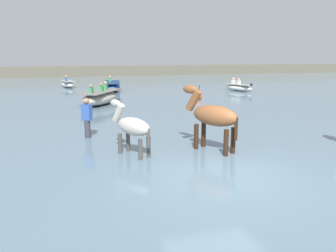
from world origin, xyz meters
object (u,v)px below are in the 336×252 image
channel_buoy (199,96)px  boat_mid_outer (112,86)px  boat_far_offshore (239,87)px  horse_lead_chestnut (212,117)px  horse_trailing_pinto (132,128)px  person_onlooker_right (87,120)px  boat_mid_channel (100,98)px  boat_far_inshore (68,84)px

channel_buoy → boat_mid_outer: bearing=124.6°
boat_far_offshore → boat_mid_outer: bearing=164.0°
boat_mid_outer → horse_lead_chestnut: bearing=-87.9°
horse_trailing_pinto → channel_buoy: size_ratio=1.96×
horse_trailing_pinto → boat_mid_outer: (1.69, 17.21, -0.43)m
boat_mid_outer → boat_far_offshore: bearing=-16.0°
person_onlooker_right → boat_mid_outer: bearing=79.4°
boat_mid_channel → channel_buoy: (6.20, 0.37, -0.18)m
horse_trailing_pinto → boat_mid_channel: size_ratio=0.48×
boat_mid_outer → boat_mid_channel: (-1.59, -7.04, 0.03)m
horse_trailing_pinto → boat_far_offshore: horse_trailing_pinto is taller
boat_far_offshore → channel_buoy: 6.32m
horse_trailing_pinto → channel_buoy: horse_trailing_pinto is taller
channel_buoy → horse_lead_chestnut: bearing=-110.2°
person_onlooker_right → channel_buoy: (7.38, 8.12, -0.39)m
boat_mid_channel → channel_buoy: 6.22m
horse_trailing_pinto → boat_mid_outer: size_ratio=0.44×
horse_trailing_pinto → horse_lead_chestnut: bearing=-5.9°
boat_mid_outer → boat_mid_channel: size_ratio=1.08×
boat_far_inshore → person_onlooker_right: person_onlooker_right is taller
horse_lead_chestnut → boat_mid_outer: size_ratio=0.53×
boat_mid_channel → horse_lead_chestnut: bearing=-77.9°
horse_trailing_pinto → boat_far_inshore: 21.47m
horse_trailing_pinto → boat_far_offshore: size_ratio=0.65×
boat_mid_outer → boat_far_offshore: 9.94m
boat_far_inshore → boat_far_offshore: bearing=-28.3°
boat_far_offshore → channel_buoy: boat_far_offshore is taller
horse_lead_chestnut → channel_buoy: horse_lead_chestnut is taller
horse_lead_chestnut → channel_buoy: 11.51m
horse_lead_chestnut → person_onlooker_right: 4.34m
horse_lead_chestnut → boat_far_inshore: 22.01m
person_onlooker_right → boat_mid_channel: bearing=81.3°
boat_mid_channel → boat_mid_outer: bearing=77.2°
horse_trailing_pinto → boat_mid_channel: bearing=89.5°
horse_trailing_pinto → boat_far_inshore: size_ratio=0.66×
horse_lead_chestnut → channel_buoy: (3.97, 10.77, -0.80)m
boat_mid_channel → boat_far_inshore: 11.37m
horse_lead_chestnut → boat_far_inshore: horse_lead_chestnut is taller
boat_far_offshore → boat_far_inshore: bearing=151.7°
horse_trailing_pinto → person_onlooker_right: horse_trailing_pinto is taller
horse_lead_chestnut → boat_far_offshore: size_ratio=0.79×
channel_buoy → boat_far_offshore: bearing=38.5°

